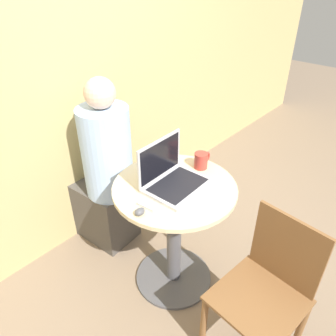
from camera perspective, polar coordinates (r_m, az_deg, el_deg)
The scene contains 9 objects.
ground_plane at distance 2.38m, azimuth 0.96°, elevation -18.47°, with size 12.00×12.00×0.00m, color #7F6B56.
back_wall at distance 2.23m, azimuth -16.83°, elevation 17.12°, with size 7.00×0.05×2.60m.
round_table at distance 2.01m, azimuth 1.09°, elevation -9.50°, with size 0.70×0.70×0.77m.
laptop at distance 1.82m, azimuth 0.65°, elevation -1.60°, with size 0.35×0.28×0.26m.
cell_phone at distance 1.69m, azimuth -3.45°, elevation -6.47°, with size 0.06×0.11×0.02m.
computer_mouse at distance 1.64m, azimuth -4.94°, elevation -7.59°, with size 0.06×0.04×0.04m.
coffee_cup at distance 1.98m, azimuth 5.84°, elevation 1.34°, with size 0.13×0.08×0.10m.
chair_empty at distance 1.81m, azimuth 16.64°, elevation -19.92°, with size 0.44×0.44×0.85m.
person_seated at distance 2.35m, azimuth -10.96°, elevation -1.94°, with size 0.35×0.52×1.28m.
Camera 1 is at (-1.13, -0.96, 1.85)m, focal length 35.00 mm.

